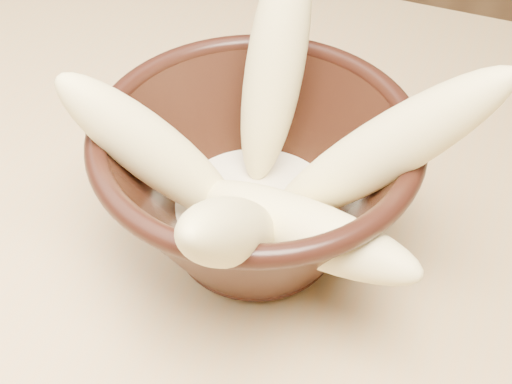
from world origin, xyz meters
The scene contains 8 objects.
table centered at (0.00, 0.00, 0.67)m, with size 1.20×0.80×0.75m.
bowl centered at (-0.08, 0.01, 0.82)m, with size 0.22×0.22×0.12m.
milk_puddle centered at (-0.08, 0.01, 0.79)m, with size 0.12×0.12×0.02m, color #F0E2C1.
banana_upright centered at (-0.09, 0.06, 0.88)m, with size 0.04×0.04×0.17m, color #F7E992.
banana_left centered at (-0.14, -0.02, 0.85)m, with size 0.04×0.04×0.15m, color #F7E992.
banana_right centered at (0.00, 0.02, 0.87)m, with size 0.04×0.04×0.19m, color #F7E992.
banana_across centered at (-0.03, -0.03, 0.83)m, with size 0.04×0.04×0.17m, color #F7E992.
banana_front centered at (-0.06, -0.07, 0.86)m, with size 0.04×0.04×0.17m, color #F7E992.
Camera 1 is at (0.05, -0.31, 1.16)m, focal length 50.00 mm.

